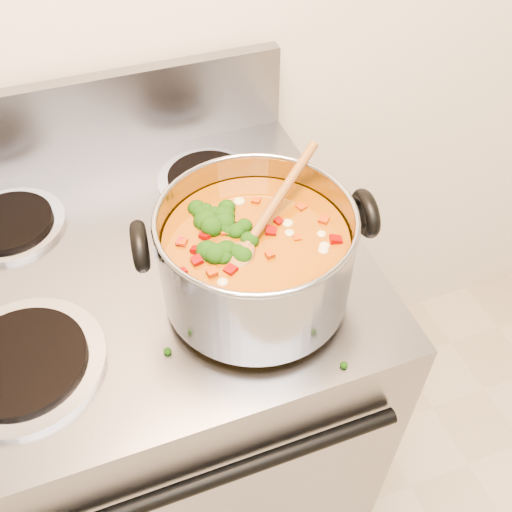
{
  "coord_description": "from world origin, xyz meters",
  "views": [
    {
      "loc": [
        -0.05,
        0.51,
        1.59
      ],
      "look_at": [
        0.13,
        1.02,
        1.01
      ],
      "focal_mm": 40.0,
      "sensor_mm": 36.0,
      "label": 1
    }
  ],
  "objects": [
    {
      "name": "electric_range",
      "position": [
        -0.03,
        1.16,
        0.47
      ],
      "size": [
        0.74,
        0.67,
        1.08
      ],
      "color": "gray",
      "rests_on": "ground"
    },
    {
      "name": "cooktop_crumbs",
      "position": [
        0.04,
        0.94,
        0.92
      ],
      "size": [
        0.16,
        0.16,
        0.01
      ],
      "color": "black",
      "rests_on": "electric_range"
    },
    {
      "name": "stockpot",
      "position": [
        0.13,
        1.02,
        1.01
      ],
      "size": [
        0.34,
        0.27,
        0.16
      ],
      "rotation": [
        0.0,
        0.0,
        -0.14
      ],
      "color": "#93939A",
      "rests_on": "electric_range"
    },
    {
      "name": "wooden_spoon",
      "position": [
        0.14,
        1.03,
        1.06
      ],
      "size": [
        0.21,
        0.17,
        0.07
      ],
      "rotation": [
        0.0,
        0.0,
        0.68
      ],
      "color": "brown",
      "rests_on": "stockpot"
    }
  ]
}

